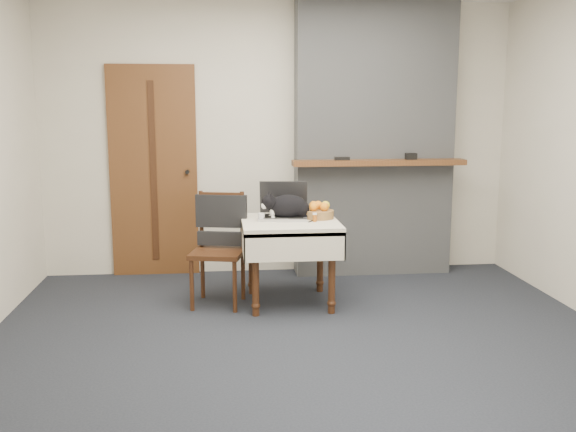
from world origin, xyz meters
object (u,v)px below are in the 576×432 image
(door, at_px, (154,172))
(fruit_basket, at_px, (319,212))
(side_table, at_px, (290,234))
(cat, at_px, (289,207))
(pill_bottle, at_px, (315,217))
(chair, at_px, (220,233))
(cream_jar, at_px, (261,217))
(laptop, at_px, (283,209))

(door, xyz_separation_m, fruit_basket, (1.44, -1.00, -0.24))
(side_table, distance_m, fruit_basket, 0.31)
(cat, bearing_deg, pill_bottle, -44.47)
(door, bearing_deg, chair, -57.28)
(door, distance_m, cream_jar, 1.46)
(side_table, relative_size, cream_jar, 12.15)
(cat, height_order, fruit_basket, cat)
(door, distance_m, chair, 1.22)
(laptop, distance_m, cat, 0.09)
(laptop, height_order, fruit_basket, laptop)
(laptop, distance_m, fruit_basket, 0.30)
(door, xyz_separation_m, chair, (0.62, -0.96, -0.41))
(cream_jar, relative_size, fruit_basket, 0.26)
(pill_bottle, bearing_deg, cream_jar, 169.01)
(cream_jar, bearing_deg, fruit_basket, 8.00)
(cat, xyz_separation_m, chair, (-0.57, 0.05, -0.21))
(laptop, xyz_separation_m, cream_jar, (-0.19, -0.12, -0.04))
(door, height_order, cat, door)
(door, bearing_deg, laptop, -39.41)
(fruit_basket, bearing_deg, cat, -176.45)
(laptop, bearing_deg, cream_jar, -139.79)
(chair, bearing_deg, door, 135.60)
(cat, bearing_deg, chair, 165.06)
(side_table, height_order, cream_jar, cream_jar)
(cat, height_order, chair, cat)
(pill_bottle, bearing_deg, cat, 145.43)
(side_table, bearing_deg, chair, 169.80)
(side_table, height_order, cat, cat)
(cream_jar, distance_m, fruit_basket, 0.49)
(laptop, relative_size, fruit_basket, 1.80)
(pill_bottle, distance_m, chair, 0.80)
(cat, relative_size, pill_bottle, 6.89)
(side_table, xyz_separation_m, chair, (-0.57, 0.10, 0.00))
(laptop, xyz_separation_m, pill_bottle, (0.24, -0.21, -0.04))
(cat, relative_size, chair, 0.53)
(pill_bottle, height_order, chair, chair)
(cream_jar, relative_size, pill_bottle, 0.90)
(laptop, bearing_deg, side_table, -63.71)
(cream_jar, height_order, pill_bottle, pill_bottle)
(pill_bottle, bearing_deg, laptop, 138.98)
(cat, xyz_separation_m, cream_jar, (-0.23, -0.05, -0.07))
(cream_jar, relative_size, chair, 0.07)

